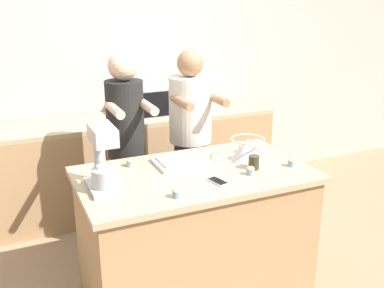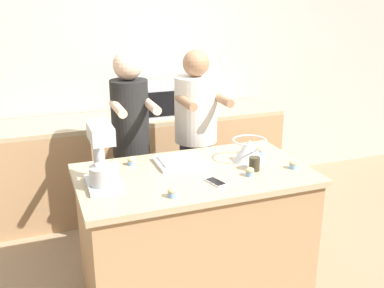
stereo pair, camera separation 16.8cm
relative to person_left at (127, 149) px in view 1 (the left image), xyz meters
The scene contains 18 objects.
back_wall 1.25m from the person_left, 77.29° to the left, with size 10.00×0.06×2.70m.
island_counter 0.87m from the person_left, 70.38° to the right, with size 1.52×0.87×0.92m.
back_counter 0.92m from the person_left, 71.87° to the left, with size 2.80×0.60×0.92m.
person_left is the anchor object (origin of this frame).
person_right 0.54m from the person_left, ahead, with size 0.36×0.51×1.62m.
stand_mixer 0.83m from the person_left, 114.91° to the right, with size 0.20×0.30×0.39m.
mixing_bowl 0.95m from the person_left, 43.96° to the right, with size 0.24×0.24×0.16m.
baking_tray 0.58m from the person_left, 67.83° to the right, with size 0.33×0.28×0.04m.
microwave_oven 0.95m from the person_left, 56.29° to the left, with size 0.54×0.38×0.29m.
cell_phone 0.98m from the person_left, 71.17° to the right, with size 0.10×0.16×0.01m.
drinking_glass 1.04m from the person_left, 52.14° to the right, with size 0.07×0.07×0.09m.
cupcake_0 1.06m from the person_left, 57.82° to the right, with size 0.06×0.06×0.06m.
cupcake_1 0.46m from the person_left, 102.74° to the right, with size 0.06×0.06×0.06m.
cupcake_2 1.02m from the person_left, 89.85° to the right, with size 0.06×0.06×0.06m.
cupcake_3 1.00m from the person_left, 34.58° to the right, with size 0.06×0.06×0.06m.
cupcake_4 0.50m from the person_left, 115.96° to the right, with size 0.06×0.06×0.06m.
cupcake_5 0.89m from the person_left, 34.28° to the right, with size 0.06×0.06×0.06m.
cupcake_6 1.26m from the person_left, 44.58° to the right, with size 0.06×0.06×0.06m.
Camera 1 is at (-1.11, -2.48, 2.03)m, focal length 42.00 mm.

